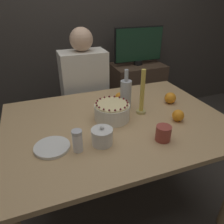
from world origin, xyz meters
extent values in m
plane|color=#3D3833|center=(0.00, 0.00, 0.00)|extent=(12.00, 12.00, 0.00)
cube|color=#38332D|center=(0.00, 1.40, 1.30)|extent=(8.00, 0.05, 2.60)
cube|color=tan|center=(0.00, 0.00, 0.73)|extent=(1.40, 1.02, 0.03)
cylinder|color=tan|center=(-0.64, 0.45, 0.36)|extent=(0.07, 0.07, 0.71)
cylinder|color=tan|center=(0.64, 0.45, 0.36)|extent=(0.07, 0.07, 0.71)
cylinder|color=white|center=(-0.03, 0.03, 0.79)|extent=(0.22, 0.22, 0.10)
cylinder|color=beige|center=(-0.03, 0.03, 0.85)|extent=(0.21, 0.21, 0.01)
sphere|color=maroon|center=(0.07, 0.03, 0.86)|extent=(0.01, 0.01, 0.01)
sphere|color=maroon|center=(0.07, 0.06, 0.86)|extent=(0.01, 0.01, 0.01)
sphere|color=maroon|center=(0.05, 0.09, 0.86)|extent=(0.01, 0.01, 0.01)
sphere|color=maroon|center=(0.02, 0.11, 0.86)|extent=(0.01, 0.01, 0.01)
sphere|color=maroon|center=(-0.01, 0.13, 0.86)|extent=(0.01, 0.01, 0.01)
sphere|color=maroon|center=(-0.04, 0.13, 0.86)|extent=(0.01, 0.01, 0.01)
sphere|color=maroon|center=(-0.07, 0.11, 0.86)|extent=(0.01, 0.01, 0.01)
sphere|color=maroon|center=(-0.10, 0.09, 0.86)|extent=(0.01, 0.01, 0.01)
sphere|color=maroon|center=(-0.12, 0.06, 0.86)|extent=(0.01, 0.01, 0.01)
sphere|color=maroon|center=(-0.12, 0.03, 0.86)|extent=(0.01, 0.01, 0.01)
sphere|color=maroon|center=(-0.12, 0.00, 0.86)|extent=(0.01, 0.01, 0.01)
sphere|color=maroon|center=(-0.10, -0.03, 0.86)|extent=(0.01, 0.01, 0.01)
sphere|color=maroon|center=(-0.07, -0.06, 0.86)|extent=(0.01, 0.01, 0.01)
sphere|color=maroon|center=(-0.04, -0.07, 0.86)|extent=(0.01, 0.01, 0.01)
sphere|color=maroon|center=(-0.01, -0.07, 0.86)|extent=(0.01, 0.01, 0.01)
sphere|color=maroon|center=(0.02, -0.06, 0.86)|extent=(0.01, 0.01, 0.01)
sphere|color=maroon|center=(0.05, -0.03, 0.86)|extent=(0.01, 0.01, 0.01)
sphere|color=maroon|center=(0.07, 0.00, 0.86)|extent=(0.01, 0.01, 0.01)
cylinder|color=silver|center=(-0.17, -0.20, 0.78)|extent=(0.11, 0.11, 0.08)
cylinder|color=silver|center=(-0.17, -0.20, 0.83)|extent=(0.12, 0.12, 0.01)
sphere|color=silver|center=(-0.17, -0.20, 0.85)|extent=(0.02, 0.02, 0.02)
cylinder|color=white|center=(-0.30, -0.21, 0.80)|extent=(0.05, 0.05, 0.10)
cylinder|color=silver|center=(-0.30, -0.21, 0.86)|extent=(0.05, 0.05, 0.02)
cylinder|color=silver|center=(-0.43, -0.15, 0.75)|extent=(0.19, 0.19, 0.01)
cylinder|color=silver|center=(-0.43, -0.15, 0.76)|extent=(0.19, 0.19, 0.01)
cylinder|color=tan|center=(0.19, 0.04, 0.75)|extent=(0.06, 0.06, 0.02)
cylinder|color=gold|center=(0.19, 0.04, 0.90)|extent=(0.03, 0.03, 0.29)
cylinder|color=#B2B7BC|center=(0.12, 0.14, 0.84)|extent=(0.08, 0.08, 0.20)
cylinder|color=#B2B7BC|center=(0.12, 0.14, 0.98)|extent=(0.03, 0.03, 0.08)
cylinder|color=#993D33|center=(0.16, -0.28, 0.79)|extent=(0.08, 0.08, 0.09)
sphere|color=orange|center=(0.36, -0.14, 0.78)|extent=(0.07, 0.07, 0.07)
sphere|color=orange|center=(0.46, 0.10, 0.78)|extent=(0.08, 0.08, 0.08)
sphere|color=orange|center=(0.12, 0.26, 0.78)|extent=(0.07, 0.07, 0.07)
cube|color=#595960|center=(-0.04, 0.71, 0.23)|extent=(0.34, 0.34, 0.45)
cube|color=silver|center=(-0.04, 0.71, 0.74)|extent=(0.40, 0.24, 0.58)
sphere|color=#D8AD8C|center=(-0.04, 0.71, 1.13)|extent=(0.19, 0.19, 0.19)
cube|color=#4C3828|center=(0.72, 1.15, 0.36)|extent=(0.61, 0.41, 0.72)
cylinder|color=black|center=(0.72, 1.15, 0.75)|extent=(0.10, 0.10, 0.05)
cube|color=black|center=(0.72, 1.16, 0.95)|extent=(0.59, 0.02, 0.38)
cube|color=#193823|center=(0.72, 1.15, 0.95)|extent=(0.56, 0.03, 0.36)
camera|label=1|loc=(-0.45, -1.11, 1.45)|focal=35.00mm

